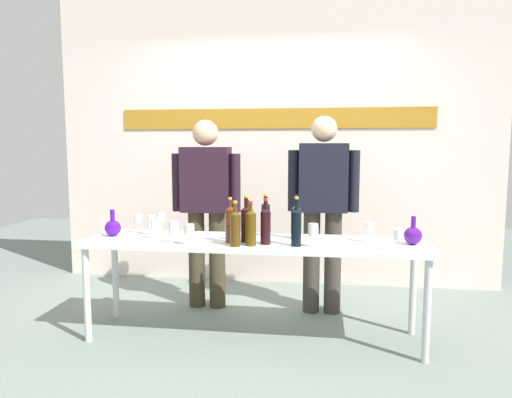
{
  "coord_description": "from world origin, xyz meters",
  "views": [
    {
      "loc": [
        0.48,
        -3.24,
        1.41
      ],
      "look_at": [
        0.0,
        0.15,
        1.01
      ],
      "focal_mm": 32.52,
      "sensor_mm": 36.0,
      "label": 1
    }
  ],
  "objects_px": {
    "display_table": "(253,248)",
    "wine_bottle_2": "(230,223)",
    "wine_bottle_8": "(266,225)",
    "wine_glass_right_0": "(398,236)",
    "wine_glass_right_1": "(370,228)",
    "wine_glass_left_2": "(161,218)",
    "wine_glass_right_2": "(313,230)",
    "wine_glass_left_1": "(155,225)",
    "wine_bottle_1": "(266,217)",
    "wine_bottle_6": "(247,221)",
    "wine_bottle_3": "(296,226)",
    "decanter_blue_left": "(113,227)",
    "wine_bottle_4": "(251,227)",
    "wine_bottle_0": "(246,223)",
    "presenter_left": "(206,202)",
    "wine_glass_left_5": "(152,221)",
    "wine_glass_left_0": "(189,229)",
    "wine_glass_left_4": "(138,219)",
    "wine_bottle_5": "(235,227)",
    "wine_bottle_7": "(296,221)",
    "decanter_blue_right": "(413,235)",
    "presenter_right": "(323,202)",
    "wine_glass_left_3": "(173,227)"
  },
  "relations": [
    {
      "from": "wine_bottle_6",
      "to": "wine_glass_left_1",
      "type": "distance_m",
      "value": 0.67
    },
    {
      "from": "decanter_blue_right",
      "to": "wine_glass_left_1",
      "type": "relative_size",
      "value": 1.34
    },
    {
      "from": "wine_glass_left_4",
      "to": "wine_glass_right_1",
      "type": "xyz_separation_m",
      "value": [
        1.74,
        -0.11,
        -0.01
      ]
    },
    {
      "from": "display_table",
      "to": "wine_bottle_1",
      "type": "xyz_separation_m",
      "value": [
        0.07,
        0.18,
        0.2
      ]
    },
    {
      "from": "wine_bottle_1",
      "to": "wine_bottle_7",
      "type": "xyz_separation_m",
      "value": [
        0.23,
        -0.09,
        -0.01
      ]
    },
    {
      "from": "wine_glass_right_0",
      "to": "wine_glass_right_1",
      "type": "height_order",
      "value": "wine_glass_right_1"
    },
    {
      "from": "presenter_left",
      "to": "wine_bottle_6",
      "type": "height_order",
      "value": "presenter_left"
    },
    {
      "from": "presenter_left",
      "to": "wine_glass_left_5",
      "type": "bearing_deg",
      "value": -117.67
    },
    {
      "from": "wine_bottle_0",
      "to": "wine_glass_left_2",
      "type": "xyz_separation_m",
      "value": [
        -0.73,
        0.3,
        -0.03
      ]
    },
    {
      "from": "wine_bottle_4",
      "to": "wine_bottle_7",
      "type": "relative_size",
      "value": 0.94
    },
    {
      "from": "wine_bottle_4",
      "to": "wine_glass_right_2",
      "type": "relative_size",
      "value": 1.93
    },
    {
      "from": "wine_bottle_8",
      "to": "wine_glass_right_0",
      "type": "height_order",
      "value": "wine_bottle_8"
    },
    {
      "from": "wine_bottle_1",
      "to": "wine_bottle_3",
      "type": "bearing_deg",
      "value": -53.93
    },
    {
      "from": "wine_glass_left_1",
      "to": "wine_glass_right_1",
      "type": "bearing_deg",
      "value": 3.54
    },
    {
      "from": "wine_bottle_6",
      "to": "wine_glass_left_1",
      "type": "relative_size",
      "value": 2.06
    },
    {
      "from": "wine_bottle_7",
      "to": "wine_glass_left_2",
      "type": "distance_m",
      "value": 1.08
    },
    {
      "from": "wine_bottle_6",
      "to": "wine_glass_left_4",
      "type": "height_order",
      "value": "wine_bottle_6"
    },
    {
      "from": "wine_glass_left_3",
      "to": "wine_bottle_7",
      "type": "bearing_deg",
      "value": 18.0
    },
    {
      "from": "wine_bottle_4",
      "to": "wine_bottle_8",
      "type": "xyz_separation_m",
      "value": [
        0.09,
        0.06,
        0.0
      ]
    },
    {
      "from": "decanter_blue_right",
      "to": "presenter_left",
      "type": "height_order",
      "value": "presenter_left"
    },
    {
      "from": "decanter_blue_left",
      "to": "wine_bottle_0",
      "type": "distance_m",
      "value": 1.03
    },
    {
      "from": "presenter_right",
      "to": "wine_bottle_6",
      "type": "relative_size",
      "value": 5.46
    },
    {
      "from": "wine_bottle_6",
      "to": "display_table",
      "type": "bearing_deg",
      "value": -48.31
    },
    {
      "from": "wine_glass_left_4",
      "to": "wine_glass_left_5",
      "type": "xyz_separation_m",
      "value": [
        0.14,
        -0.08,
        -0.0
      ]
    },
    {
      "from": "wine_glass_left_4",
      "to": "wine_glass_right_2",
      "type": "bearing_deg",
      "value": -12.77
    },
    {
      "from": "presenter_right",
      "to": "wine_bottle_7",
      "type": "relative_size",
      "value": 5.08
    },
    {
      "from": "display_table",
      "to": "wine_bottle_2",
      "type": "distance_m",
      "value": 0.27
    },
    {
      "from": "wine_glass_left_0",
      "to": "wine_glass_right_0",
      "type": "distance_m",
      "value": 1.38
    },
    {
      "from": "display_table",
      "to": "wine_bottle_0",
      "type": "xyz_separation_m",
      "value": [
        -0.04,
        -0.07,
        0.2
      ]
    },
    {
      "from": "wine_bottle_3",
      "to": "wine_glass_left_0",
      "type": "distance_m",
      "value": 0.73
    },
    {
      "from": "wine_bottle_7",
      "to": "wine_bottle_8",
      "type": "xyz_separation_m",
      "value": [
        -0.19,
        -0.22,
        0.0
      ]
    },
    {
      "from": "wine_bottle_3",
      "to": "wine_glass_left_2",
      "type": "relative_size",
      "value": 2.22
    },
    {
      "from": "decanter_blue_right",
      "to": "wine_bottle_5",
      "type": "xyz_separation_m",
      "value": [
        -1.2,
        -0.22,
        0.07
      ]
    },
    {
      "from": "wine_bottle_6",
      "to": "wine_bottle_2",
      "type": "bearing_deg",
      "value": -119.57
    },
    {
      "from": "wine_glass_right_0",
      "to": "wine_bottle_1",
      "type": "bearing_deg",
      "value": 156.45
    },
    {
      "from": "wine_bottle_4",
      "to": "wine_bottle_5",
      "type": "bearing_deg",
      "value": -159.96
    },
    {
      "from": "wine_bottle_0",
      "to": "wine_glass_left_2",
      "type": "height_order",
      "value": "wine_bottle_0"
    },
    {
      "from": "wine_bottle_1",
      "to": "wine_bottle_2",
      "type": "height_order",
      "value": "wine_bottle_2"
    },
    {
      "from": "wine_bottle_1",
      "to": "wine_glass_left_5",
      "type": "distance_m",
      "value": 0.86
    },
    {
      "from": "decanter_blue_left",
      "to": "wine_glass_left_0",
      "type": "bearing_deg",
      "value": -19.42
    },
    {
      "from": "wine_bottle_1",
      "to": "wine_glass_left_5",
      "type": "height_order",
      "value": "wine_bottle_1"
    },
    {
      "from": "wine_glass_left_2",
      "to": "wine_glass_right_2",
      "type": "xyz_separation_m",
      "value": [
        1.2,
        -0.4,
        0.0
      ]
    },
    {
      "from": "decanter_blue_right",
      "to": "wine_glass_right_2",
      "type": "height_order",
      "value": "decanter_blue_right"
    },
    {
      "from": "decanter_blue_left",
      "to": "wine_bottle_4",
      "type": "height_order",
      "value": "wine_bottle_4"
    },
    {
      "from": "wine_bottle_2",
      "to": "wine_bottle_3",
      "type": "relative_size",
      "value": 0.95
    },
    {
      "from": "wine_bottle_7",
      "to": "wine_glass_left_5",
      "type": "relative_size",
      "value": 2.08
    },
    {
      "from": "presenter_left",
      "to": "wine_bottle_8",
      "type": "height_order",
      "value": "presenter_left"
    },
    {
      "from": "decanter_blue_left",
      "to": "wine_bottle_1",
      "type": "bearing_deg",
      "value": 8.97
    },
    {
      "from": "wine_bottle_6",
      "to": "wine_glass_right_0",
      "type": "height_order",
      "value": "wine_bottle_6"
    },
    {
      "from": "wine_bottle_0",
      "to": "wine_glass_right_1",
      "type": "height_order",
      "value": "wine_bottle_0"
    }
  ]
}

